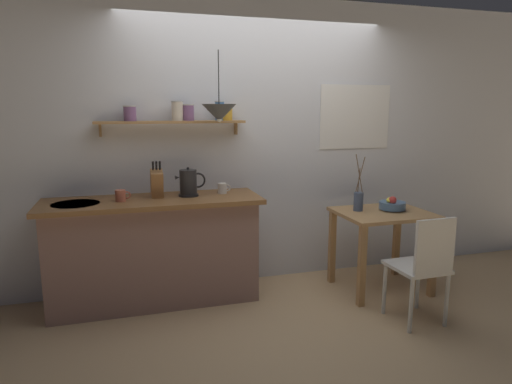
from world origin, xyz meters
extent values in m
plane|color=tan|center=(0.00, 0.00, 0.00)|extent=(14.00, 14.00, 0.00)
cube|color=silver|center=(0.20, 0.65, 1.35)|extent=(6.80, 0.10, 2.70)
cube|color=white|center=(1.04, 0.59, 1.60)|extent=(0.77, 0.01, 0.63)
cube|color=silver|center=(1.04, 0.60, 1.60)|extent=(0.71, 0.01, 0.57)
cube|color=gray|center=(-1.00, 0.32, 0.44)|extent=(1.74, 0.52, 0.89)
cube|color=brown|center=(-1.00, 0.30, 0.91)|extent=(1.83, 0.63, 0.04)
cylinder|color=#B7BABF|center=(-1.61, 0.28, 0.92)|extent=(0.38, 0.38, 0.01)
cube|color=tan|center=(-0.80, 0.49, 1.57)|extent=(1.29, 0.18, 0.02)
cube|color=#99754C|center=(-1.40, 0.57, 1.51)|extent=(0.02, 0.06, 0.12)
cube|color=#99754C|center=(-0.20, 0.57, 1.51)|extent=(0.02, 0.06, 0.12)
cylinder|color=#7F5689|center=(-1.15, 0.49, 1.64)|extent=(0.11, 0.11, 0.12)
cylinder|color=silver|center=(-1.15, 0.49, 1.70)|extent=(0.11, 0.11, 0.01)
cylinder|color=beige|center=(-0.75, 0.49, 1.66)|extent=(0.10, 0.10, 0.16)
cylinder|color=silver|center=(-0.75, 0.49, 1.74)|extent=(0.11, 0.11, 0.01)
cylinder|color=#7F5689|center=(-0.65, 0.49, 1.64)|extent=(0.10, 0.10, 0.13)
cylinder|color=silver|center=(-0.65, 0.49, 1.71)|extent=(0.10, 0.10, 0.01)
cylinder|color=#3366A3|center=(-0.37, 0.49, 1.66)|extent=(0.08, 0.08, 0.16)
cylinder|color=silver|center=(-0.37, 0.49, 1.74)|extent=(0.09, 0.09, 0.01)
cylinder|color=gold|center=(-0.31, 0.49, 1.64)|extent=(0.11, 0.11, 0.13)
cylinder|color=silver|center=(-0.31, 0.49, 1.72)|extent=(0.11, 0.11, 0.01)
cube|color=tan|center=(1.04, 0.00, 0.74)|extent=(0.82, 0.67, 0.03)
cube|color=tan|center=(0.68, -0.28, 0.36)|extent=(0.06, 0.06, 0.72)
cube|color=tan|center=(1.40, -0.28, 0.36)|extent=(0.06, 0.06, 0.72)
cube|color=tan|center=(0.68, 0.29, 0.36)|extent=(0.06, 0.06, 0.72)
cube|color=tan|center=(1.40, 0.29, 0.36)|extent=(0.06, 0.06, 0.72)
cube|color=silver|center=(0.97, -0.63, 0.45)|extent=(0.40, 0.42, 0.03)
cube|color=silver|center=(0.97, -0.82, 0.67)|extent=(0.34, 0.04, 0.42)
cylinder|color=silver|center=(1.13, -0.46, 0.22)|extent=(0.03, 0.03, 0.43)
cylinder|color=silver|center=(0.80, -0.47, 0.22)|extent=(0.03, 0.03, 0.43)
cylinder|color=silver|center=(1.14, -0.80, 0.22)|extent=(0.03, 0.03, 0.43)
cylinder|color=silver|center=(0.81, -0.81, 0.22)|extent=(0.03, 0.03, 0.43)
cylinder|color=#51759E|center=(1.15, 0.02, 0.76)|extent=(0.11, 0.11, 0.01)
cylinder|color=#51759E|center=(1.15, 0.02, 0.80)|extent=(0.24, 0.24, 0.07)
ellipsoid|color=yellow|center=(1.12, 0.02, 0.85)|extent=(0.13, 0.14, 0.04)
sphere|color=red|center=(1.12, -0.02, 0.86)|extent=(0.07, 0.07, 0.07)
cylinder|color=#475675|center=(0.84, 0.10, 0.84)|extent=(0.09, 0.09, 0.17)
cylinder|color=brown|center=(0.83, 0.09, 1.10)|extent=(0.07, 0.04, 0.35)
cylinder|color=brown|center=(0.84, 0.11, 1.04)|extent=(0.01, 0.03, 0.23)
cylinder|color=brown|center=(0.85, 0.10, 1.09)|extent=(0.08, 0.02, 0.32)
cylinder|color=black|center=(-0.69, 0.34, 0.94)|extent=(0.17, 0.17, 0.02)
cylinder|color=#232326|center=(-0.69, 0.34, 1.05)|extent=(0.15, 0.15, 0.21)
sphere|color=black|center=(-0.69, 0.34, 1.17)|extent=(0.02, 0.02, 0.02)
cone|color=#232326|center=(-0.78, 0.34, 1.10)|extent=(0.04, 0.04, 0.04)
torus|color=black|center=(-0.60, 0.34, 1.06)|extent=(0.14, 0.02, 0.14)
cube|color=#9E6B3D|center=(-0.96, 0.35, 1.05)|extent=(0.10, 0.19, 0.25)
cylinder|color=black|center=(-0.98, 0.32, 1.21)|extent=(0.02, 0.03, 0.08)
cylinder|color=black|center=(-0.96, 0.32, 1.21)|extent=(0.02, 0.03, 0.08)
cylinder|color=black|center=(-0.93, 0.32, 1.21)|extent=(0.02, 0.03, 0.08)
cylinder|color=#C6664C|center=(-1.26, 0.27, 0.98)|extent=(0.08, 0.08, 0.10)
torus|color=#C6664C|center=(-1.21, 0.27, 0.98)|extent=(0.07, 0.01, 0.07)
cylinder|color=white|center=(-0.38, 0.38, 0.98)|extent=(0.08, 0.08, 0.09)
torus|color=white|center=(-0.33, 0.38, 0.98)|extent=(0.06, 0.01, 0.06)
cylinder|color=black|center=(-0.44, 0.20, 1.94)|extent=(0.01, 0.01, 0.43)
cone|color=#4C5156|center=(-0.44, 0.20, 1.65)|extent=(0.29, 0.29, 0.15)
sphere|color=white|center=(-0.44, 0.20, 1.59)|extent=(0.04, 0.04, 0.04)
camera|label=1|loc=(-1.21, -3.51, 1.68)|focal=31.43mm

